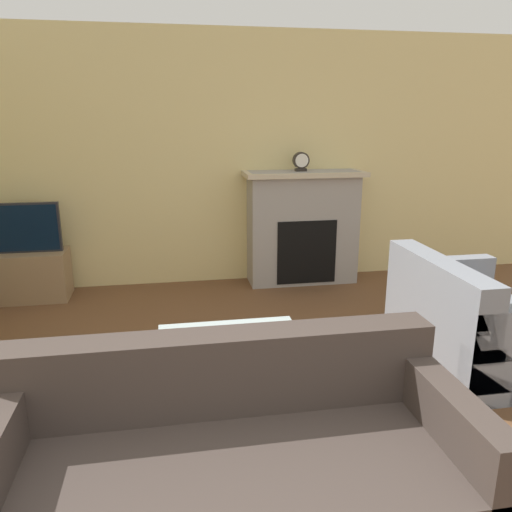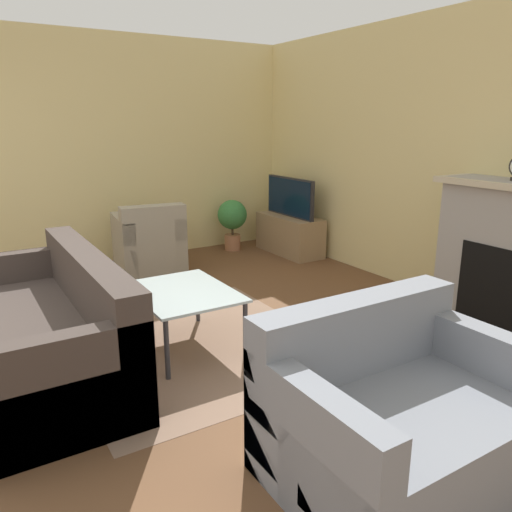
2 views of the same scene
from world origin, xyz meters
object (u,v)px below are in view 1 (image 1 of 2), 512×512
at_px(couch_sectional, 234,473).
at_px(mantel_clock, 301,161).
at_px(couch_loveseat, 472,326).
at_px(coffee_table, 232,349).
at_px(tv, 10,228).

distance_m(couch_sectional, mantel_clock, 3.76).
bearing_deg(mantel_clock, couch_sectional, -109.22).
distance_m(couch_loveseat, coffee_table, 1.89).
xyz_separation_m(couch_loveseat, coffee_table, (-1.86, -0.32, 0.12)).
relative_size(couch_loveseat, coffee_table, 1.40).
bearing_deg(mantel_clock, tv, -178.23).
bearing_deg(coffee_table, couch_sectional, -96.76).
xyz_separation_m(tv, couch_sectional, (1.79, -3.31, -0.46)).
bearing_deg(couch_loveseat, couch_sectional, 123.13).
xyz_separation_m(couch_sectional, couch_loveseat, (1.97, 1.29, 0.00)).
distance_m(tv, coffee_table, 3.03).
bearing_deg(mantel_clock, coffee_table, -113.76).
height_order(couch_loveseat, coffee_table, couch_loveseat).
bearing_deg(couch_sectional, mantel_clock, 70.78).
height_order(couch_sectional, mantel_clock, mantel_clock).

